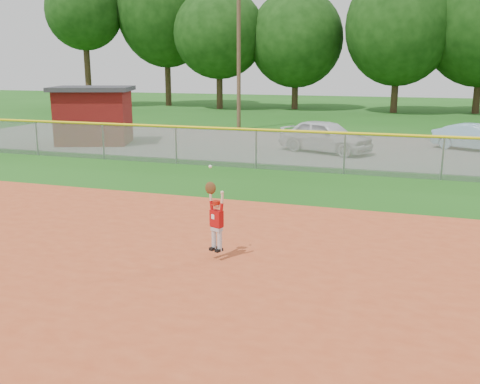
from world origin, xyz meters
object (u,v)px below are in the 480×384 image
Objects in this scene: car_white_a at (325,136)px; utility_shed at (94,115)px; car_blue at (474,137)px; ballplayer at (216,217)px.

car_white_a is 0.94× the size of utility_shed.
car_white_a is at bearing 138.34° from car_blue.
car_blue is 18.21m from utility_shed.
ballplayer is (-6.28, -17.02, 0.29)m from car_blue.
car_blue is 0.80× the size of utility_shed.
ballplayer is at bearing -158.47° from car_white_a.
car_blue is 18.15m from ballplayer.
utility_shed is at bearing 126.87° from car_blue.
car_white_a is 1.18× the size of car_blue.
ballplayer is at bearing -174.55° from car_blue.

